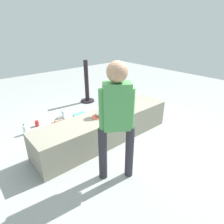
# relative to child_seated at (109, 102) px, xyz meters

# --- Properties ---
(ground_plane) EXTENTS (12.00, 12.00, 0.00)m
(ground_plane) POSITION_rel_child_seated_xyz_m (-0.07, 0.01, -0.71)
(ground_plane) COLOR #969A96
(concrete_ledge) EXTENTS (2.59, 0.60, 0.50)m
(concrete_ledge) POSITION_rel_child_seated_xyz_m (-0.07, 0.01, -0.46)
(concrete_ledge) COLOR gray
(concrete_ledge) RESTS_ON ground_plane
(child_seated) EXTENTS (0.28, 0.34, 0.48)m
(child_seated) POSITION_rel_child_seated_xyz_m (0.00, 0.00, 0.00)
(child_seated) COLOR #282B43
(child_seated) RESTS_ON concrete_ledge
(adult_standing) EXTENTS (0.40, 0.34, 1.57)m
(adult_standing) POSITION_rel_child_seated_xyz_m (-0.55, -0.80, 0.23)
(adult_standing) COLOR #2B2831
(adult_standing) RESTS_ON ground_plane
(cake_plate) EXTENTS (0.22, 0.22, 0.07)m
(cake_plate) POSITION_rel_child_seated_xyz_m (-0.23, 0.02, -0.19)
(cake_plate) COLOR #E0594C
(cake_plate) RESTS_ON concrete_ledge
(gift_bag) EXTENTS (0.25, 0.10, 0.32)m
(gift_bag) POSITION_rel_child_seated_xyz_m (-0.14, 0.79, -0.57)
(gift_bag) COLOR #59C6B2
(gift_bag) RESTS_ON ground_plane
(railing_post) EXTENTS (0.36, 0.36, 1.11)m
(railing_post) POSITION_rel_child_seated_xyz_m (0.75, 1.83, -0.29)
(railing_post) COLOR black
(railing_post) RESTS_ON ground_plane
(water_bottle_near_gift) EXTENTS (0.06, 0.06, 0.22)m
(water_bottle_near_gift) POSITION_rel_child_seated_xyz_m (-1.13, 1.16, -0.61)
(water_bottle_near_gift) COLOR silver
(water_bottle_near_gift) RESTS_ON ground_plane
(water_bottle_far_side) EXTENTS (0.07, 0.07, 0.21)m
(water_bottle_far_side) POSITION_rel_child_seated_xyz_m (-0.23, 1.34, -0.61)
(water_bottle_far_side) COLOR silver
(water_bottle_far_side) RESTS_ON ground_plane
(party_cup_red) EXTENTS (0.08, 0.08, 0.12)m
(party_cup_red) POSITION_rel_child_seated_xyz_m (-0.84, 1.34, -0.65)
(party_cup_red) COLOR red
(party_cup_red) RESTS_ON ground_plane
(cake_box_white) EXTENTS (0.43, 0.43, 0.13)m
(cake_box_white) POSITION_rel_child_seated_xyz_m (0.82, 1.01, -0.65)
(cake_box_white) COLOR white
(cake_box_white) RESTS_ON ground_plane
(handbag_black_leather) EXTENTS (0.33, 0.12, 0.35)m
(handbag_black_leather) POSITION_rel_child_seated_xyz_m (0.79, 0.57, -0.59)
(handbag_black_leather) COLOR black
(handbag_black_leather) RESTS_ON ground_plane
(handbag_brown_canvas) EXTENTS (0.28, 0.11, 0.35)m
(handbag_brown_canvas) POSITION_rel_child_seated_xyz_m (-0.59, 0.77, -0.58)
(handbag_brown_canvas) COLOR brown
(handbag_brown_canvas) RESTS_ON ground_plane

